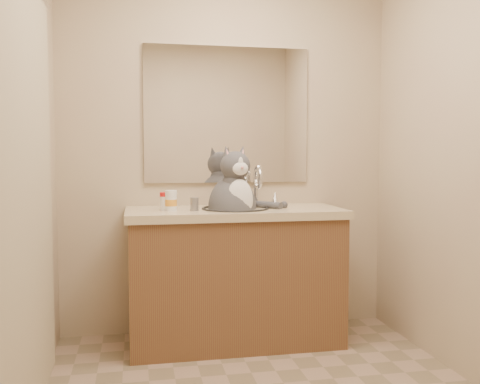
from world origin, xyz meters
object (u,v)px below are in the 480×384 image
object	(u,v)px
pill_bottle_redcap	(165,201)
grey_canister	(194,204)
cat	(233,203)
pill_bottle_orange	(171,201)

from	to	relation	value
pill_bottle_redcap	grey_canister	distance (m)	0.18
cat	grey_canister	size ratio (longest dim) A/B	7.67
cat	pill_bottle_orange	xyz separation A→B (m)	(-0.39, -0.06, 0.02)
pill_bottle_redcap	pill_bottle_orange	bearing A→B (deg)	-42.61
cat	grey_canister	bearing A→B (deg)	-177.69
cat	pill_bottle_redcap	xyz separation A→B (m)	(-0.42, -0.03, 0.02)
cat	pill_bottle_orange	distance (m)	0.40
cat	pill_bottle_redcap	size ratio (longest dim) A/B	5.51
pill_bottle_redcap	pill_bottle_orange	world-z (taller)	pill_bottle_orange
cat	pill_bottle_orange	bearing A→B (deg)	173.90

